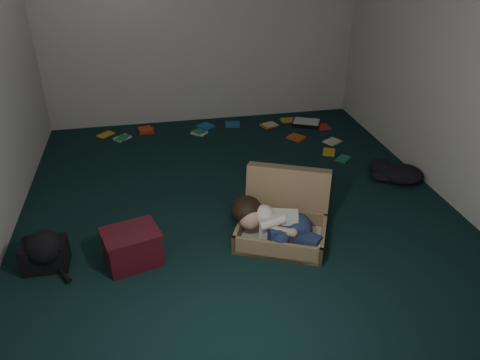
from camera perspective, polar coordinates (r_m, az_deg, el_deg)
name	(u,v)px	position (r m, az deg, el deg)	size (l,w,h in m)	color
floor	(237,205)	(4.47, -0.38, -3.01)	(4.50, 4.50, 0.00)	black
wall_back	(201,20)	(6.11, -4.74, 18.84)	(4.50, 4.50, 0.00)	silver
wall_front	(342,221)	(1.96, 12.37, -4.95)	(4.50, 4.50, 0.00)	silver
wall_right	(455,58)	(4.74, 24.77, 13.38)	(4.50, 4.50, 0.00)	silver
suitcase	(284,216)	(4.03, 5.37, -4.45)	(0.95, 0.94, 0.53)	#947752
person	(275,223)	(3.86, 4.27, -5.29)	(0.69, 0.60, 0.33)	silver
maroon_bin	(132,247)	(3.78, -13.01, -7.96)	(0.50, 0.44, 0.29)	#480E18
backpack	(45,254)	(3.95, -22.70, -8.28)	(0.42, 0.33, 0.25)	black
clothing_pile	(391,170)	(5.18, 17.89, 1.11)	(0.44, 0.36, 0.14)	black
paper_tray	(306,123)	(6.31, 8.09, 6.91)	(0.45, 0.41, 0.05)	black
book_scatter	(250,133)	(5.97, 1.20, 5.71)	(2.99, 1.47, 0.02)	gold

